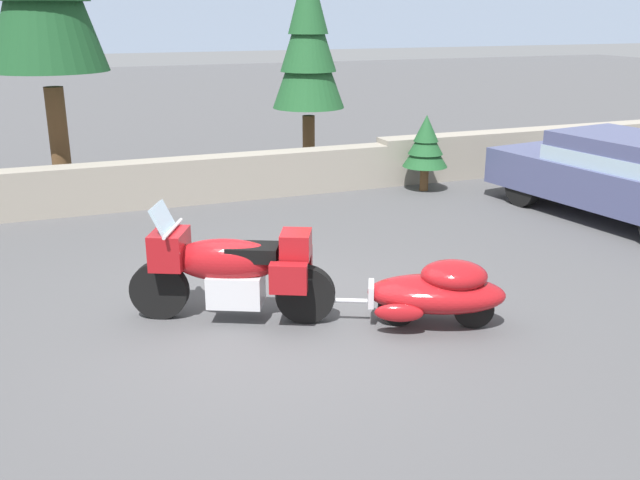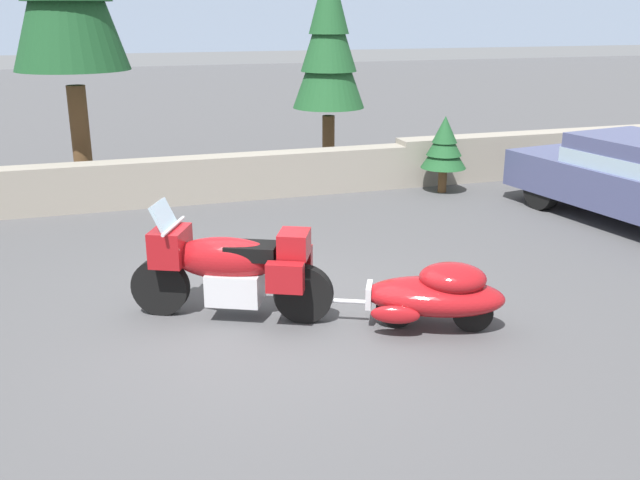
# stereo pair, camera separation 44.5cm
# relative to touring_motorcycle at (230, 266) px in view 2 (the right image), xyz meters

# --- Properties ---
(ground_plane) EXTENTS (80.00, 80.00, 0.00)m
(ground_plane) POSITION_rel_touring_motorcycle_xyz_m (0.41, -0.15, -0.62)
(ground_plane) COLOR #4C4C4F
(stone_guard_wall) EXTENTS (24.00, 0.61, 0.92)m
(stone_guard_wall) POSITION_rel_touring_motorcycle_xyz_m (0.43, 5.29, -0.18)
(stone_guard_wall) COLOR gray
(stone_guard_wall) RESTS_ON ground
(touring_motorcycle) EXTENTS (2.15, 1.31, 1.33)m
(touring_motorcycle) POSITION_rel_touring_motorcycle_xyz_m (0.00, 0.00, 0.00)
(touring_motorcycle) COLOR black
(touring_motorcycle) RESTS_ON ground
(car_shaped_trailer) EXTENTS (2.15, 1.27, 0.76)m
(car_shaped_trailer) POSITION_rel_touring_motorcycle_xyz_m (2.06, -0.97, -0.21)
(car_shaped_trailer) COLOR black
(car_shaped_trailer) RESTS_ON ground
(pine_tree_secondary) EXTENTS (1.47, 1.47, 4.39)m
(pine_tree_secondary) POSITION_rel_touring_motorcycle_xyz_m (3.33, 6.61, 2.13)
(pine_tree_secondary) COLOR brown
(pine_tree_secondary) RESTS_ON ground
(pine_sapling_near) EXTENTS (0.86, 0.86, 1.46)m
(pine_sapling_near) POSITION_rel_touring_motorcycle_xyz_m (4.98, 4.60, 0.29)
(pine_sapling_near) COLOR brown
(pine_sapling_near) RESTS_ON ground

